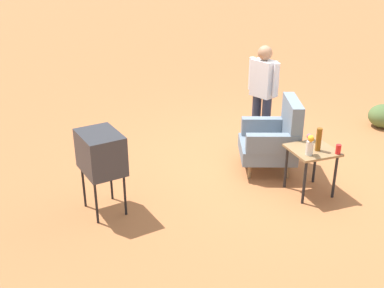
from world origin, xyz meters
TOP-DOWN VIEW (x-y plane):
  - ground_plane at (0.00, 0.00)m, footprint 60.00×60.00m
  - armchair at (0.18, -0.09)m, footprint 0.98×0.99m
  - side_table at (0.93, 0.03)m, footprint 0.56×0.56m
  - tv_on_stand at (0.47, -2.58)m, footprint 0.67×0.55m
  - person_standing at (-0.61, 0.10)m, footprint 0.54×0.34m
  - bottle_tall_amber at (0.98, 0.06)m, footprint 0.07×0.07m
  - soda_can_red at (1.16, 0.24)m, footprint 0.07×0.07m
  - flower_vase at (1.06, -0.11)m, footprint 0.14×0.10m
  - shrub_mid at (-0.66, 2.58)m, footprint 0.53×0.53m

SIDE VIEW (x-z plane):
  - ground_plane at x=0.00m, z-range 0.00..0.00m
  - shrub_mid at x=-0.66m, z-range 0.00..0.41m
  - armchair at x=0.18m, z-range -0.03..1.03m
  - side_table at x=0.93m, z-range 0.22..0.85m
  - soda_can_red at x=1.16m, z-range 0.63..0.75m
  - flower_vase at x=1.06m, z-range 0.64..0.91m
  - bottle_tall_amber at x=0.98m, z-range 0.63..0.93m
  - tv_on_stand at x=0.47m, z-range 0.27..1.30m
  - person_standing at x=-0.61m, z-range 0.12..1.76m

